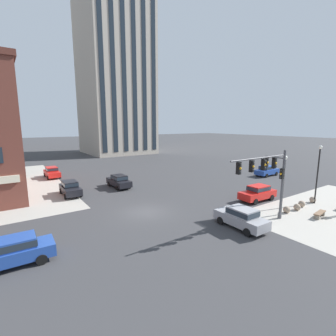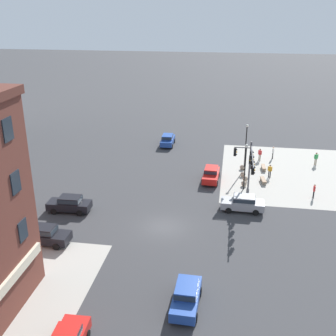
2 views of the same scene
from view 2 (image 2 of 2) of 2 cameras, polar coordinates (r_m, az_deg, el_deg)
name	(u,v)px [view 2 (image 2 of 2)]	position (r m, az deg, el deg)	size (l,w,h in m)	color
ground_plane	(164,227)	(39.73, -0.55, -8.20)	(320.00, 320.00, 0.00)	#38383A
sidewalk_corner_slab	(297,173)	(54.45, 17.57, -0.70)	(20.00, 19.00, 0.02)	#A8A399
traffic_signal_main	(249,163)	(44.17, 11.24, 0.66)	(6.91, 2.09, 6.10)	#4C4C51
bollard_sphere_curb_a	(244,184)	(48.93, 10.54, -2.16)	(0.64, 0.64, 0.64)	gray
bollard_sphere_curb_b	(245,179)	(50.36, 10.70, -1.47)	(0.64, 0.64, 0.64)	gray
bollard_sphere_curb_c	(243,174)	(51.61, 10.40, -0.86)	(0.64, 0.64, 0.64)	gray
bollard_sphere_curb_d	(242,167)	(53.82, 10.30, 0.10)	(0.64, 0.64, 0.64)	gray
bench_near_signal	(263,180)	(50.34, 13.12, -1.67)	(1.85, 0.71, 0.49)	brown
bench_mid_block	(264,167)	(54.35, 13.16, 0.09)	(1.82, 0.56, 0.49)	brown
pedestrian_near_bench	(316,158)	(57.67, 19.92, 1.33)	(0.28, 0.54, 1.76)	gray
pedestrian_at_curb	(270,170)	(51.79, 14.00, -0.29)	(0.27, 0.54, 1.71)	black
pedestrian_walking_east	(260,154)	(57.28, 12.68, 1.95)	(0.35, 0.48, 1.70)	gray
pedestrian_with_bag	(273,152)	(58.41, 14.41, 2.20)	(0.55, 0.23, 1.73)	#333333
pedestrian_by_lamp	(314,190)	(47.82, 19.69, -2.90)	(0.55, 0.23, 1.63)	black
street_lamp_corner_near	(245,161)	(46.94, 10.74, 0.90)	(0.36, 0.36, 5.50)	black
street_lamp_mid_sidewalk	(246,142)	(52.58, 10.81, 3.55)	(0.36, 0.36, 6.13)	black
car_main_northbound_far	(211,174)	(49.66, 6.02, -0.79)	(4.46, 2.01, 1.68)	red
car_main_southbound_far	(70,203)	(43.32, -13.55, -4.80)	(1.97, 4.44, 1.68)	black
car_cross_eastbound	(168,139)	(62.14, -0.05, 3.99)	(4.43, 1.95, 1.68)	#23479E
car_cross_westbound	(45,234)	(38.35, -16.81, -8.83)	(1.96, 4.43, 1.68)	black
car_parked_curb	(243,203)	(42.96, 10.40, -4.77)	(1.93, 4.42, 1.68)	#99999E
car_main_mid	(186,295)	(30.02, 2.58, -17.28)	(4.44, 1.96, 1.68)	#23479E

